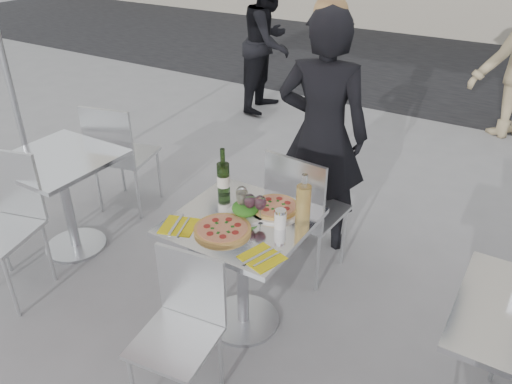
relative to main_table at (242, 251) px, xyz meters
The scene contains 22 objects.
ground 0.54m from the main_table, ahead, with size 80.00×80.00×0.00m, color slate.
street_asphalt 6.52m from the main_table, 90.00° to the left, with size 24.00×5.00×0.00m, color black.
main_table is the anchor object (origin of this frame).
side_table_left 1.50m from the main_table, behind, with size 0.72×0.72×0.75m.
chair_far 0.60m from the main_table, 82.09° to the left, with size 0.46×0.47×0.94m.
chair_near 0.56m from the main_table, 88.74° to the right, with size 0.42×0.43×0.82m.
side_chair_lfar 1.66m from the main_table, 159.16° to the left, with size 0.52×0.53×0.94m.
side_chair_lnear 1.55m from the main_table, 162.32° to the right, with size 0.53×0.54×0.94m.
woman_diner 1.09m from the main_table, 90.39° to the left, with size 0.63×0.42×1.74m, color black.
pedestrian_a 3.80m from the main_table, 117.98° to the left, with size 0.80×0.63×1.66m, color black.
pizza_near 0.27m from the main_table, 100.23° to the right, with size 0.30×0.30×0.02m.
pizza_far 0.31m from the main_table, 59.39° to the left, with size 0.30×0.30×0.03m.
salad_plate 0.25m from the main_table, 97.86° to the left, with size 0.22×0.22×0.09m.
wine_bottle 0.44m from the main_table, 143.45° to the left, with size 0.08×0.08×0.29m.
carafe 0.47m from the main_table, 27.38° to the left, with size 0.08×0.08×0.29m.
sugar_shaker 0.34m from the main_table, 11.50° to the left, with size 0.06×0.06×0.11m.
wineglass_white_a 0.33m from the main_table, 121.48° to the left, with size 0.07×0.07×0.16m.
wineglass_white_b 0.32m from the main_table, 114.84° to the left, with size 0.07×0.07×0.16m.
wineglass_red_a 0.32m from the main_table, 36.19° to the left, with size 0.07×0.07×0.16m.
wineglass_red_b 0.34m from the main_table, 24.54° to the left, with size 0.07×0.07×0.16m.
napkin_left 0.40m from the main_table, 137.78° to the right, with size 0.23×0.23×0.01m.
napkin_right 0.42m from the main_table, 41.10° to the right, with size 0.23×0.23×0.01m.
Camera 1 is at (1.26, -1.91, 2.23)m, focal length 35.00 mm.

